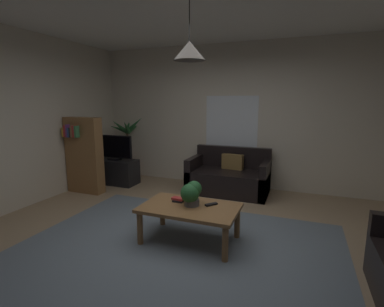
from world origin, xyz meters
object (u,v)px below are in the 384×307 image
at_px(remote_on_table_0, 211,204).
at_px(potted_plant_on_table, 191,193).
at_px(book_on_table_1, 178,199).
at_px(tv, 114,147).
at_px(couch_under_window, 229,178).
at_px(potted_palm_corner, 128,151).
at_px(book_on_table_0, 178,201).
at_px(tv_stand, 116,172).
at_px(bookshelf_corner, 84,154).
at_px(coffee_table, 190,211).
at_px(pendant_lamp, 189,51).

relative_size(remote_on_table_0, potted_plant_on_table, 0.53).
relative_size(book_on_table_1, tv, 0.19).
xyz_separation_m(book_on_table_1, tv, (-2.14, 1.63, 0.28)).
distance_m(couch_under_window, book_on_table_1, 1.95).
relative_size(remote_on_table_0, potted_palm_corner, 0.12).
relative_size(book_on_table_0, potted_palm_corner, 0.09).
relative_size(tv_stand, tv, 1.11).
height_order(tv_stand, bookshelf_corner, bookshelf_corner).
distance_m(book_on_table_1, tv_stand, 2.71).
xyz_separation_m(coffee_table, potted_palm_corner, (-2.39, 2.28, 0.22)).
distance_m(book_on_table_0, pendant_lamp, 1.79).
xyz_separation_m(coffee_table, remote_on_table_0, (0.23, 0.13, 0.07)).
bearing_deg(bookshelf_corner, tv, 74.26).
relative_size(book_on_table_1, tv_stand, 0.17).
xyz_separation_m(remote_on_table_0, tv, (-2.57, 1.60, 0.31)).
xyz_separation_m(tv, bookshelf_corner, (-0.19, -0.66, -0.04)).
bearing_deg(book_on_table_1, potted_plant_on_table, -17.94).
height_order(coffee_table, bookshelf_corner, bookshelf_corner).
height_order(book_on_table_1, remote_on_table_0, book_on_table_1).
bearing_deg(coffee_table, bookshelf_corner, 157.07).
xyz_separation_m(couch_under_window, pendant_lamp, (0.02, -2.03, 1.95)).
distance_m(remote_on_table_0, pendant_lamp, 1.80).
distance_m(book_on_table_0, tv, 2.72).
bearing_deg(remote_on_table_0, tv, 7.15).
distance_m(coffee_table, tv, 2.94).
height_order(tv_stand, potted_palm_corner, potted_palm_corner).
bearing_deg(remote_on_table_0, coffee_table, 68.28).
bearing_deg(potted_palm_corner, bookshelf_corner, -96.62).
xyz_separation_m(book_on_table_0, potted_palm_corner, (-2.19, 2.18, 0.15)).
bearing_deg(potted_plant_on_table, couch_under_window, 90.92).
relative_size(tv, potted_palm_corner, 0.59).
xyz_separation_m(book_on_table_0, remote_on_table_0, (0.42, 0.03, -0.00)).
distance_m(coffee_table, remote_on_table_0, 0.28).
bearing_deg(bookshelf_corner, potted_palm_corner, 83.38).
xyz_separation_m(couch_under_window, potted_plant_on_table, (0.03, -1.99, 0.33)).
distance_m(coffee_table, potted_palm_corner, 3.31).
relative_size(remote_on_table_0, pendant_lamp, 0.25).
distance_m(remote_on_table_0, potted_plant_on_table, 0.28).
xyz_separation_m(tv_stand, pendant_lamp, (2.34, -1.75, 1.98)).
distance_m(tv, potted_palm_corner, 0.58).
bearing_deg(book_on_table_0, book_on_table_1, 139.45).
relative_size(book_on_table_0, potted_plant_on_table, 0.43).
height_order(tv_stand, tv, tv).
bearing_deg(couch_under_window, book_on_table_1, -95.24).
bearing_deg(potted_plant_on_table, book_on_table_1, 162.06).
distance_m(couch_under_window, potted_plant_on_table, 2.02).
xyz_separation_m(book_on_table_1, potted_palm_corner, (-2.19, 2.18, 0.12)).
xyz_separation_m(book_on_table_1, pendant_lamp, (0.20, -0.10, 1.75)).
xyz_separation_m(remote_on_table_0, potted_palm_corner, (-2.62, 2.15, 0.15)).
bearing_deg(tv_stand, remote_on_table_0, -32.16).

